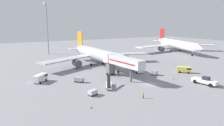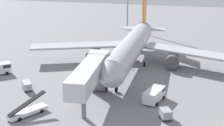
# 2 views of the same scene
# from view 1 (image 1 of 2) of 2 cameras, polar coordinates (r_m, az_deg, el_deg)

# --- Properties ---
(ground_plane) EXTENTS (300.00, 300.00, 0.00)m
(ground_plane) POSITION_cam_1_polar(r_m,az_deg,el_deg) (62.17, 10.34, -5.75)
(ground_plane) COLOR gray
(airplane_at_gate) EXTENTS (48.97, 47.12, 13.45)m
(airplane_at_gate) POSITION_cam_1_polar(r_m,az_deg,el_deg) (85.90, -4.00, 2.31)
(airplane_at_gate) COLOR #B7BCC6
(airplane_at_gate) RESTS_ON ground
(jet_bridge) EXTENTS (5.56, 17.54, 7.23)m
(jet_bridge) POSITION_cam_1_polar(r_m,az_deg,el_deg) (66.31, 2.36, 0.31)
(jet_bridge) COLOR silver
(jet_bridge) RESTS_ON ground
(pushback_tug) EXTENTS (3.52, 7.60, 2.43)m
(pushback_tug) POSITION_cam_1_polar(r_m,az_deg,el_deg) (66.36, 24.14, -4.49)
(pushback_tug) COLOR white
(pushback_tug) RESTS_ON ground
(belt_loader_truck) EXTENTS (4.30, 6.35, 3.06)m
(belt_loader_truck) POSITION_cam_1_polar(r_m,az_deg,el_deg) (58.03, -0.89, -6.03)
(belt_loader_truck) COLOR white
(belt_loader_truck) RESTS_ON ground
(service_van_near_right) EXTENTS (4.93, 4.97, 2.37)m
(service_van_near_right) POSITION_cam_1_polar(r_m,az_deg,el_deg) (66.68, -19.10, -3.83)
(service_van_near_right) COLOR white
(service_van_near_right) RESTS_ON ground
(service_van_mid_left) EXTENTS (3.14, 5.40, 2.12)m
(service_van_mid_left) POSITION_cam_1_polar(r_m,az_deg,el_deg) (75.61, 7.11, -1.63)
(service_van_mid_left) COLOR white
(service_van_mid_left) RESTS_ON ground
(service_van_far_center) EXTENTS (4.73, 4.69, 2.16)m
(service_van_far_center) POSITION_cam_1_polar(r_m,az_deg,el_deg) (78.70, 19.29, -1.67)
(service_van_far_center) COLOR #E5DB4C
(service_van_far_center) RESTS_ON ground
(baggage_cart_mid_center) EXTENTS (2.19, 2.45, 1.57)m
(baggage_cart_mid_center) POSITION_cam_1_polar(r_m,az_deg,el_deg) (72.68, 11.52, -2.59)
(baggage_cart_mid_center) COLOR #38383D
(baggage_cart_mid_center) RESTS_ON ground
(baggage_cart_mid_right) EXTENTS (2.52, 2.07, 1.40)m
(baggage_cart_mid_right) POSITION_cam_1_polar(r_m,az_deg,el_deg) (52.24, -5.32, -8.04)
(baggage_cart_mid_right) COLOR #38383D
(baggage_cart_mid_right) RESTS_ON ground
(baggage_cart_outer_left) EXTENTS (2.83, 2.92, 1.53)m
(baggage_cart_outer_left) POSITION_cam_1_polar(r_m,az_deg,el_deg) (63.69, -9.09, -4.50)
(baggage_cart_outer_left) COLOR #38383D
(baggage_cart_outer_left) RESTS_ON ground
(ground_crew_worker_foreground) EXTENTS (0.42, 0.42, 1.62)m
(ground_crew_worker_foreground) POSITION_cam_1_polar(r_m,az_deg,el_deg) (50.72, 8.57, -8.64)
(ground_crew_worker_foreground) COLOR #1E2333
(ground_crew_worker_foreground) RESTS_ON ground
(safety_cone_alpha) EXTENTS (0.41, 0.41, 0.62)m
(safety_cone_alpha) POSITION_cam_1_polar(r_m,az_deg,el_deg) (45.21, -5.74, -11.86)
(safety_cone_alpha) COLOR black
(safety_cone_alpha) RESTS_ON ground
(safety_cone_bravo) EXTENTS (0.41, 0.41, 0.62)m
(safety_cone_bravo) POSITION_cam_1_polar(r_m,az_deg,el_deg) (69.02, 16.61, -4.06)
(safety_cone_bravo) COLOR black
(safety_cone_bravo) RESTS_ON ground
(airplane_background) EXTENTS (50.97, 48.06, 13.33)m
(airplane_background) POSITION_cam_1_polar(r_m,az_deg,el_deg) (131.34, 17.25, 4.95)
(airplane_background) COLOR silver
(airplane_background) RESTS_ON ground
(apron_light_mast) EXTENTS (2.40, 2.40, 28.29)m
(apron_light_mast) POSITION_cam_1_polar(r_m,az_deg,el_deg) (120.57, -17.51, 11.43)
(apron_light_mast) COLOR #93969B
(apron_light_mast) RESTS_ON ground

